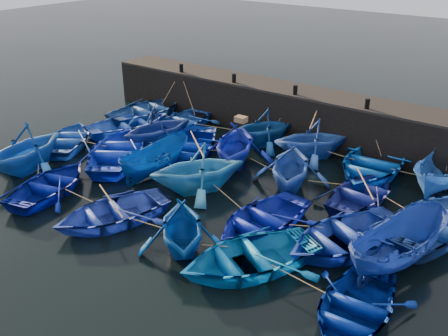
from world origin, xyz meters
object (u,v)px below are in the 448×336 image
Objects in this scene: boat_0 at (148,109)px; wooden_crate at (241,119)px; boat_13 at (70,138)px; boat_8 at (187,147)px; boat_20 at (25,148)px.

boat_0 is 9.90× the size of wooden_crate.
boat_13 is (-0.22, -5.80, -0.10)m from boat_0.
boat_20 is (-5.18, -5.78, 0.61)m from boat_8.
wooden_crate is (2.80, 0.73, 1.87)m from boat_8.
boat_20 reaches higher than boat_0.
wooden_crate reaches higher than boat_13.
boat_13 is at bearing 94.03° from boat_20.
boat_0 is 6.58m from boat_8.
boat_13 is at bearing -158.93° from wooden_crate.
boat_8 is at bearing 158.86° from boat_0.
wooden_crate is at bearing 28.43° from boat_20.
boat_0 is 5.81m from boat_13.
boat_0 is at bearing 164.32° from wooden_crate.
wooden_crate reaches higher than boat_0.
boat_8 is at bearing 168.27° from boat_13.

